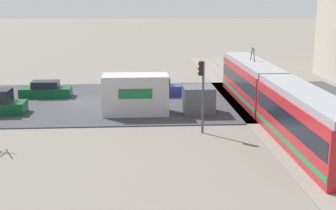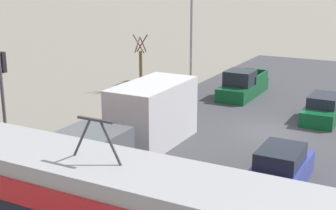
{
  "view_description": "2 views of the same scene",
  "coord_description": "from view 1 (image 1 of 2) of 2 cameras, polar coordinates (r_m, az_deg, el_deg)",
  "views": [
    {
      "loc": [
        40.49,
        4.63,
        9.08
      ],
      "look_at": [
        8.27,
        6.77,
        1.56
      ],
      "focal_mm": 50.0,
      "sensor_mm": 36.0,
      "label": 1
    },
    {
      "loc": [
        -6.46,
        23.85,
        8.2
      ],
      "look_at": [
        4.25,
        3.75,
        1.95
      ],
      "focal_mm": 50.0,
      "sensor_mm": 36.0,
      "label": 2
    }
  ],
  "objects": [
    {
      "name": "ground_plane",
      "position": [
        41.76,
        -10.08,
        0.35
      ],
      "size": [
        320.0,
        320.0,
        0.0
      ],
      "primitive_type": "plane",
      "color": "slate"
    },
    {
      "name": "sedan_car_0",
      "position": [
        44.21,
        -14.67,
        1.74
      ],
      "size": [
        1.84,
        4.59,
        1.48
      ],
      "rotation": [
        0.0,
        0.0,
        3.14
      ],
      "color": "#0C4723",
      "rests_on": "ground"
    },
    {
      "name": "road_surface",
      "position": [
        41.75,
        -10.08,
        0.4
      ],
      "size": [
        16.67,
        49.52,
        0.08
      ],
      "color": "#38383D",
      "rests_on": "ground"
    },
    {
      "name": "box_truck",
      "position": [
        36.57,
        -2.11,
        1.15
      ],
      "size": [
        2.54,
        8.7,
        3.09
      ],
      "color": "#4C5156",
      "rests_on": "ground"
    },
    {
      "name": "rail_bed",
      "position": [
        42.69,
        9.89,
        0.7
      ],
      "size": [
        57.33,
        4.4,
        0.22
      ],
      "color": "gray",
      "rests_on": "ground"
    },
    {
      "name": "light_rail_tram",
      "position": [
        35.41,
        12.76,
        0.88
      ],
      "size": [
        26.82,
        2.64,
        4.63
      ],
      "color": "#B21E23",
      "rests_on": "ground"
    },
    {
      "name": "sedan_car_1",
      "position": [
        43.6,
        -1.32,
        2.08
      ],
      "size": [
        1.86,
        4.46,
        1.6
      ],
      "color": "navy",
      "rests_on": "ground"
    },
    {
      "name": "traffic_light_pole",
      "position": [
        31.23,
        4.16,
        2.23
      ],
      "size": [
        0.28,
        0.47,
        4.92
      ],
      "color": "#47474C",
      "rests_on": "ground"
    }
  ]
}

